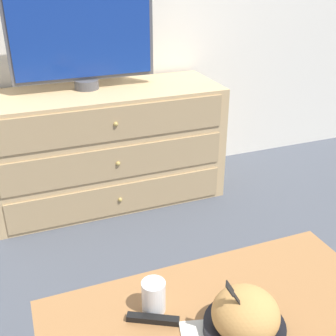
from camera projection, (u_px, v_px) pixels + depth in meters
name	position (u px, v px, depth m)	size (l,w,h in m)	color
ground_plane	(82.00, 180.00, 2.79)	(12.00, 12.00, 0.00)	#474C56
dresser	(107.00, 146.00, 2.45)	(1.31, 0.50, 0.67)	tan
tv	(82.00, 33.00, 2.20)	(0.77, 0.13, 0.57)	#515156
coffee_table	(221.00, 332.00, 1.19)	(0.98, 0.50, 0.42)	#9E6B3D
takeout_bowl	(245.00, 318.00, 1.09)	(0.22, 0.22, 0.18)	black
drink_cup	(154.00, 298.00, 1.17)	(0.07, 0.07, 0.10)	beige
remote_control	(153.00, 319.00, 1.14)	(0.14, 0.09, 0.02)	black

